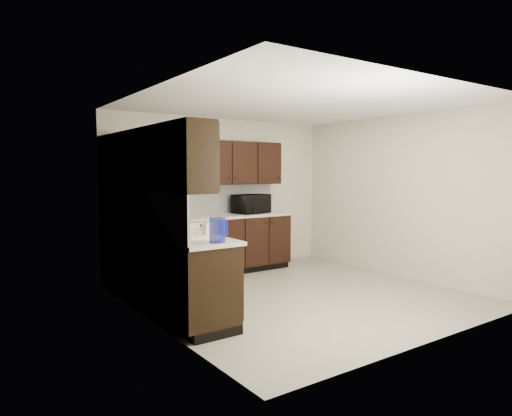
# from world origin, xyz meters

# --- Properties ---
(floor) EXTENTS (4.00, 4.00, 0.00)m
(floor) POSITION_xyz_m (0.00, 0.00, 0.00)
(floor) COLOR gray
(floor) RESTS_ON ground
(ceiling) EXTENTS (4.00, 4.00, 0.00)m
(ceiling) POSITION_xyz_m (0.00, 0.00, 2.50)
(ceiling) COLOR white
(ceiling) RESTS_ON wall_back
(wall_back) EXTENTS (4.00, 0.02, 2.50)m
(wall_back) POSITION_xyz_m (0.00, 2.00, 1.25)
(wall_back) COLOR #BAB49F
(wall_back) RESTS_ON floor
(wall_left) EXTENTS (0.02, 4.00, 2.50)m
(wall_left) POSITION_xyz_m (-2.00, 0.00, 1.25)
(wall_left) COLOR #BAB49F
(wall_left) RESTS_ON floor
(wall_right) EXTENTS (0.02, 4.00, 2.50)m
(wall_right) POSITION_xyz_m (2.00, 0.00, 1.25)
(wall_right) COLOR #BAB49F
(wall_right) RESTS_ON floor
(wall_front) EXTENTS (4.00, 0.02, 2.50)m
(wall_front) POSITION_xyz_m (0.00, -2.00, 1.25)
(wall_front) COLOR #BAB49F
(wall_front) RESTS_ON floor
(lower_cabinets) EXTENTS (3.00, 2.80, 0.90)m
(lower_cabinets) POSITION_xyz_m (-1.01, 1.11, 0.41)
(lower_cabinets) COLOR black
(lower_cabinets) RESTS_ON floor
(countertop) EXTENTS (3.03, 2.83, 0.04)m
(countertop) POSITION_xyz_m (-1.01, 1.11, 0.92)
(countertop) COLOR #BBB2A3
(countertop) RESTS_ON lower_cabinets
(backsplash) EXTENTS (3.00, 2.80, 0.48)m
(backsplash) POSITION_xyz_m (-1.22, 1.32, 1.18)
(backsplash) COLOR white
(backsplash) RESTS_ON countertop
(upper_cabinets) EXTENTS (3.00, 2.80, 0.70)m
(upper_cabinets) POSITION_xyz_m (-1.10, 1.20, 1.77)
(upper_cabinets) COLOR black
(upper_cabinets) RESTS_ON wall_back
(dishwasher) EXTENTS (0.58, 0.04, 0.78)m
(dishwasher) POSITION_xyz_m (-0.70, 1.41, 0.55)
(dishwasher) COLOR beige
(dishwasher) RESTS_ON lower_cabinets
(sink) EXTENTS (0.54, 0.82, 0.42)m
(sink) POSITION_xyz_m (-1.68, -0.01, 0.88)
(sink) COLOR beige
(sink) RESTS_ON countertop
(microwave) EXTENTS (0.62, 0.47, 0.31)m
(microwave) POSITION_xyz_m (0.39, 1.69, 1.10)
(microwave) COLOR black
(microwave) RESTS_ON countertop
(soap_bottle_a) EXTENTS (0.10, 0.10, 0.20)m
(soap_bottle_a) POSITION_xyz_m (-1.48, -0.23, 1.04)
(soap_bottle_a) COLOR gray
(soap_bottle_a) RESTS_ON countertop
(soap_bottle_b) EXTENTS (0.13, 0.13, 0.27)m
(soap_bottle_b) POSITION_xyz_m (-1.77, 1.04, 1.08)
(soap_bottle_b) COLOR gray
(soap_bottle_b) RESTS_ON countertop
(toaster_oven) EXTENTS (0.36, 0.29, 0.21)m
(toaster_oven) POSITION_xyz_m (-1.25, 1.66, 1.04)
(toaster_oven) COLOR #B3B3B6
(toaster_oven) RESTS_ON countertop
(storage_bin) EXTENTS (0.44, 0.35, 0.16)m
(storage_bin) POSITION_xyz_m (-1.64, 1.35, 1.02)
(storage_bin) COLOR silver
(storage_bin) RESTS_ON countertop
(blue_pitcher) EXTENTS (0.21, 0.21, 0.24)m
(blue_pitcher) POSITION_xyz_m (-1.63, -0.70, 1.06)
(blue_pitcher) COLOR navy
(blue_pitcher) RESTS_ON countertop
(teal_tumbler) EXTENTS (0.10, 0.10, 0.22)m
(teal_tumbler) POSITION_xyz_m (-1.52, 1.17, 1.05)
(teal_tumbler) COLOR #0D8C91
(teal_tumbler) RESTS_ON countertop
(paper_towel_roll) EXTENTS (0.14, 0.14, 0.31)m
(paper_towel_roll) POSITION_xyz_m (-1.56, 1.35, 1.09)
(paper_towel_roll) COLOR silver
(paper_towel_roll) RESTS_ON countertop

